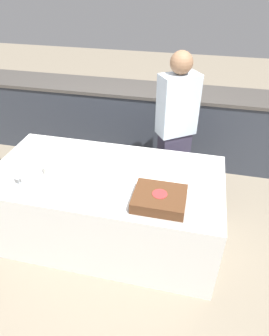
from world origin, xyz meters
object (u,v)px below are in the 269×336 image
(cake, at_px, (159,199))
(wine_glass, at_px, (17,173))
(plate_stack, at_px, (57,167))
(person_cutting_cake, at_px, (175,131))

(cake, relative_size, wine_glass, 2.58)
(cake, distance_m, plate_stack, 0.94)
(cake, height_order, plate_stack, cake)
(cake, xyz_separation_m, plate_stack, (-0.91, 0.21, -0.00))
(plate_stack, xyz_separation_m, wine_glass, (-0.22, -0.24, 0.07))
(cake, bearing_deg, plate_stack, 166.95)
(cake, xyz_separation_m, person_cutting_cake, (0.00, 0.99, 0.05))
(wine_glass, bearing_deg, plate_stack, 46.67)
(plate_stack, relative_size, person_cutting_cake, 0.15)
(cake, height_order, wine_glass, wine_glass)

